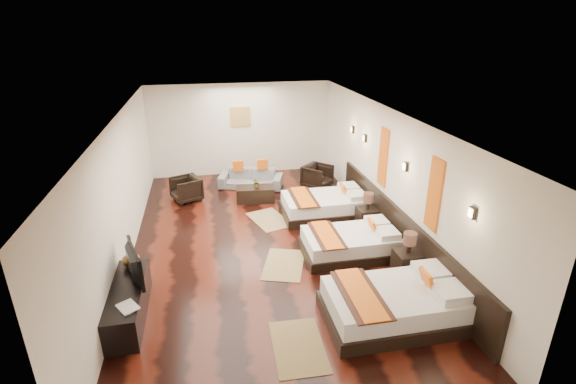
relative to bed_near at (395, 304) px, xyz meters
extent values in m
cube|color=black|center=(-1.70, 2.89, -0.29)|extent=(5.50, 9.50, 0.01)
cube|color=white|center=(-1.70, 2.89, 2.51)|extent=(5.50, 9.50, 0.01)
cube|color=silver|center=(-1.70, 7.64, 1.11)|extent=(5.50, 0.01, 2.80)
cube|color=silver|center=(-4.45, 2.89, 1.11)|extent=(0.01, 9.50, 2.80)
cube|color=silver|center=(1.05, 2.89, 1.11)|extent=(0.01, 9.50, 2.80)
cube|color=black|center=(1.01, 2.09, 0.16)|extent=(0.08, 6.60, 0.90)
cube|color=black|center=(-0.03, 0.00, -0.17)|extent=(2.20, 1.36, 0.23)
cube|color=white|center=(-0.03, 0.00, 0.10)|extent=(2.10, 1.26, 0.31)
cube|color=orange|center=(0.50, 0.00, 0.38)|extent=(0.16, 0.34, 0.34)
cube|color=#38190F|center=(-0.61, 0.00, 0.27)|extent=(0.58, 1.39, 0.02)
cube|color=orange|center=(-0.61, 0.00, 0.28)|extent=(0.40, 1.39, 0.02)
cube|color=black|center=(-0.03, 2.11, -0.19)|extent=(1.94, 1.20, 0.20)
cube|color=white|center=(-0.03, 2.11, 0.05)|extent=(1.85, 1.11, 0.28)
cube|color=orange|center=(0.44, 2.11, 0.30)|extent=(0.14, 0.30, 0.30)
cube|color=#38190F|center=(-0.54, 2.11, 0.20)|extent=(0.51, 1.22, 0.02)
cube|color=orange|center=(-0.54, 2.11, 0.22)|extent=(0.35, 1.22, 0.02)
cube|color=black|center=(-0.03, 4.05, -0.18)|extent=(2.06, 1.28, 0.22)
cube|color=white|center=(-0.03, 4.05, 0.08)|extent=(1.97, 1.18, 0.29)
cube|color=orange|center=(0.46, 4.05, 0.34)|extent=(0.15, 0.31, 0.32)
cube|color=#38190F|center=(-0.57, 4.05, 0.23)|extent=(0.54, 1.30, 0.02)
cube|color=orange|center=(-0.57, 4.05, 0.25)|extent=(0.37, 1.30, 0.02)
cube|color=black|center=(0.75, 1.12, -0.03)|extent=(0.46, 0.46, 0.51)
cylinder|color=black|center=(0.75, 1.12, 0.33)|extent=(0.08, 0.08, 0.20)
cylinder|color=#3F2619|center=(0.75, 1.12, 0.51)|extent=(0.25, 0.25, 0.23)
cube|color=black|center=(0.75, 3.17, -0.04)|extent=(0.44, 0.44, 0.49)
cylinder|color=black|center=(0.75, 3.17, 0.30)|extent=(0.08, 0.08, 0.20)
cylinder|color=#3F2619|center=(0.75, 3.17, 0.48)|extent=(0.24, 0.24, 0.22)
cube|color=olive|center=(-1.66, -0.32, -0.28)|extent=(0.79, 1.23, 0.01)
cube|color=olive|center=(-1.44, 1.96, -0.28)|extent=(1.09, 1.37, 0.01)
cube|color=olive|center=(-1.40, 4.04, -0.28)|extent=(1.08, 1.37, 0.01)
cube|color=black|center=(-4.20, 0.90, -0.01)|extent=(0.50, 1.80, 0.55)
imported|color=black|center=(-4.15, 1.15, 0.54)|extent=(0.43, 0.97, 0.56)
imported|color=black|center=(-4.20, 0.29, 0.28)|extent=(0.39, 0.41, 0.03)
imported|color=brown|center=(-4.20, 1.58, 0.42)|extent=(0.36, 0.36, 0.31)
imported|color=slate|center=(-1.59, 6.32, -0.03)|extent=(1.92, 1.21, 0.52)
imported|color=black|center=(-3.39, 5.67, 0.04)|extent=(0.93, 0.92, 0.65)
imported|color=black|center=(0.30, 5.93, 0.05)|extent=(1.02, 1.02, 0.67)
cube|color=black|center=(-1.59, 5.27, -0.09)|extent=(1.04, 0.59, 0.40)
imported|color=#285D1F|center=(-1.54, 5.24, 0.25)|extent=(0.30, 0.28, 0.27)
cube|color=#D86014|center=(1.03, 0.99, 1.41)|extent=(0.04, 0.40, 1.30)
cube|color=#D86014|center=(1.03, 3.19, 1.41)|extent=(0.04, 0.40, 1.30)
cube|color=black|center=(1.01, -0.11, 1.56)|extent=(0.06, 0.12, 0.18)
cube|color=#FFD18C|center=(0.98, -0.11, 1.56)|extent=(0.02, 0.10, 0.14)
cube|color=black|center=(1.01, 2.09, 1.56)|extent=(0.06, 0.12, 0.18)
cube|color=#FFD18C|center=(0.98, 2.09, 1.56)|extent=(0.02, 0.10, 0.14)
cube|color=black|center=(1.01, 4.29, 1.56)|extent=(0.06, 0.12, 0.18)
cube|color=#FFD18C|center=(0.98, 4.29, 1.56)|extent=(0.02, 0.10, 0.14)
cube|color=black|center=(1.01, 5.19, 1.56)|extent=(0.06, 0.12, 0.18)
cube|color=#FFD18C|center=(0.98, 5.19, 1.56)|extent=(0.02, 0.10, 0.14)
cube|color=#AD873F|center=(-1.70, 7.62, 1.51)|extent=(0.60, 0.04, 0.60)
camera|label=1|loc=(-2.79, -5.14, 4.19)|focal=26.37mm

